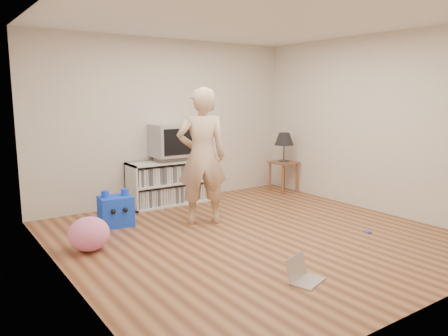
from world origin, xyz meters
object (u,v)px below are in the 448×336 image
table_lamp (284,140)px  media_unit (171,182)px  plush_pink (89,234)px  person (202,157)px  crt_tv (171,140)px  plush_blue (116,210)px  side_table (283,169)px  dvd_deck (171,158)px  laptop (302,274)px

table_lamp → media_unit: bearing=169.4°
plush_pink → media_unit: bearing=38.2°
media_unit → person: person is taller
person → table_lamp: bearing=-137.3°
crt_tv → media_unit: bearing=90.0°
plush_blue → side_table: bearing=10.7°
dvd_deck → crt_tv: size_ratio=0.75×
media_unit → person: 1.34m
laptop → plush_pink: plush_pink is taller
dvd_deck → table_lamp: table_lamp is taller
crt_tv → dvd_deck: bearing=90.0°
crt_tv → side_table: (2.06, -0.37, -0.60)m
plush_blue → crt_tv: bearing=34.3°
crt_tv → person: person is taller
table_lamp → plush_blue: table_lamp is taller
side_table → plush_blue: (-3.23, -0.27, -0.21)m
person → plush_pink: size_ratio=4.02×
dvd_deck → side_table: 2.11m
crt_tv → side_table: bearing=-10.1°
dvd_deck → laptop: 3.40m
media_unit → person: bearing=-97.8°
dvd_deck → crt_tv: crt_tv is taller
person → plush_pink: person is taller
table_lamp → plush_pink: table_lamp is taller
media_unit → dvd_deck: dvd_deck is taller
table_lamp → plush_pink: size_ratio=1.13×
media_unit → plush_pink: 2.26m
crt_tv → person: 1.20m
plush_pink → dvd_deck: bearing=37.9°
side_table → plush_blue: bearing=-175.2°
table_lamp → side_table: bearing=0.0°
crt_tv → table_lamp: crt_tv is taller
dvd_deck → plush_pink: 2.31m
media_unit → dvd_deck: (0.00, -0.02, 0.39)m
person → side_table: bearing=-137.3°
laptop → person: bearing=65.7°
side_table → table_lamp: bearing=0.0°
side_table → plush_pink: (-3.83, -1.01, -0.22)m
crt_tv → plush_pink: size_ratio=1.32×
dvd_deck → media_unit: bearing=90.0°
media_unit → table_lamp: 2.17m
dvd_deck → plush_pink: (-1.77, -1.38, -0.54)m
crt_tv → table_lamp: size_ratio=1.17×
table_lamp → plush_blue: size_ratio=1.05×
table_lamp → laptop: size_ratio=1.29×
side_table → laptop: 3.84m
table_lamp → plush_pink: bearing=-165.3°
media_unit → side_table: (2.06, -0.39, 0.07)m
person → laptop: size_ratio=4.59×
media_unit → laptop: (-0.38, -3.33, -0.29)m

